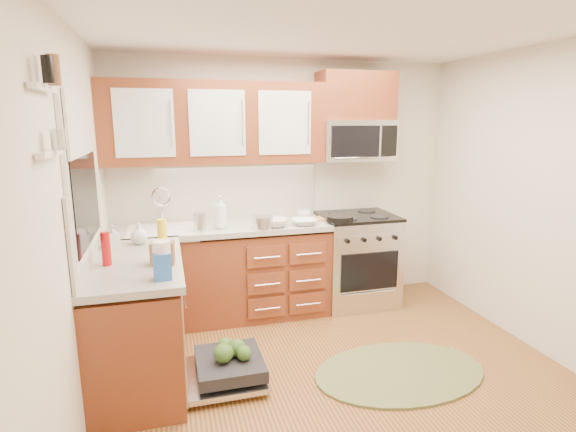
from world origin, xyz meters
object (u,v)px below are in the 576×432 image
object	(u,v)px
stock_pot	(263,222)
bowl_b	(275,223)
cup	(304,215)
sink	(164,243)
range	(356,259)
paper_towel_roll	(162,260)
upper_cabinets	(215,123)
dishwasher	(224,370)
rug	(400,372)
cutting_board	(311,219)
bowl_a	(304,222)
microwave	(355,140)
skillet	(340,218)

from	to	relation	value
stock_pot	bowl_b	size ratio (longest dim) A/B	0.78
stock_pot	cup	world-z (taller)	stock_pot
sink	cup	xyz separation A→B (m)	(1.36, 0.03, 0.18)
range	bowl_b	size ratio (longest dim) A/B	3.82
range	bowl_b	distance (m)	1.05
stock_pot	paper_towel_roll	xyz separation A→B (m)	(-0.89, -1.13, 0.06)
upper_cabinets	dishwasher	world-z (taller)	upper_cabinets
rug	cutting_board	distance (m)	1.67
upper_cabinets	bowl_a	size ratio (longest dim) A/B	8.76
microwave	bowl_a	size ratio (longest dim) A/B	3.25
sink	rug	world-z (taller)	sink
cutting_board	range	bearing A→B (deg)	0.23
range	skillet	size ratio (longest dim) A/B	3.63
bowl_b	range	bearing A→B (deg)	11.12
upper_cabinets	range	bearing A→B (deg)	-5.89
sink	paper_towel_roll	distance (m)	1.35
upper_cabinets	cutting_board	size ratio (longest dim) A/B	7.32
bowl_b	dishwasher	bearing A→B (deg)	-123.29
stock_pot	cup	distance (m)	0.53
range	upper_cabinets	bearing A→B (deg)	174.11
cutting_board	skillet	bearing A→B (deg)	-42.18
cutting_board	cup	distance (m)	0.08
paper_towel_roll	cup	distance (m)	1.93
stock_pot	cutting_board	world-z (taller)	stock_pot
bowl_a	upper_cabinets	bearing A→B (deg)	157.21
cutting_board	dishwasher	bearing A→B (deg)	-132.68
skillet	stock_pot	size ratio (longest dim) A/B	1.36
sink	bowl_b	xyz separation A→B (m)	(1.01, -0.17, 0.16)
range	skillet	world-z (taller)	skillet
rug	bowl_b	world-z (taller)	bowl_b
stock_pot	paper_towel_roll	distance (m)	1.44
bowl_b	rug	bearing A→B (deg)	-59.94
rug	bowl_b	bearing A→B (deg)	120.06
microwave	bowl_a	world-z (taller)	microwave
cup	rug	bearing A→B (deg)	-76.27
cutting_board	paper_towel_roll	world-z (taller)	paper_towel_roll
cup	microwave	bearing A→B (deg)	9.51
stock_pot	cup	size ratio (longest dim) A/B	1.46
upper_cabinets	bowl_a	bearing A→B (deg)	-22.79
stock_pot	paper_towel_roll	bearing A→B (deg)	-128.23
upper_cabinets	dishwasher	distance (m)	2.19
microwave	skillet	bearing A→B (deg)	-131.07
sink	cup	bearing A→B (deg)	1.47
dishwasher	bowl_b	xyz separation A→B (m)	(0.62, 0.95, 0.86)
cutting_board	stock_pot	bearing A→B (deg)	-158.96
skillet	stock_pot	xyz separation A→B (m)	(-0.76, -0.01, 0.01)
dishwasher	rug	bearing A→B (deg)	-10.40
stock_pot	bowl_a	xyz separation A→B (m)	(0.41, 0.03, -0.03)
microwave	cup	xyz separation A→B (m)	(-0.57, -0.10, -0.72)
range	microwave	bearing A→B (deg)	90.00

